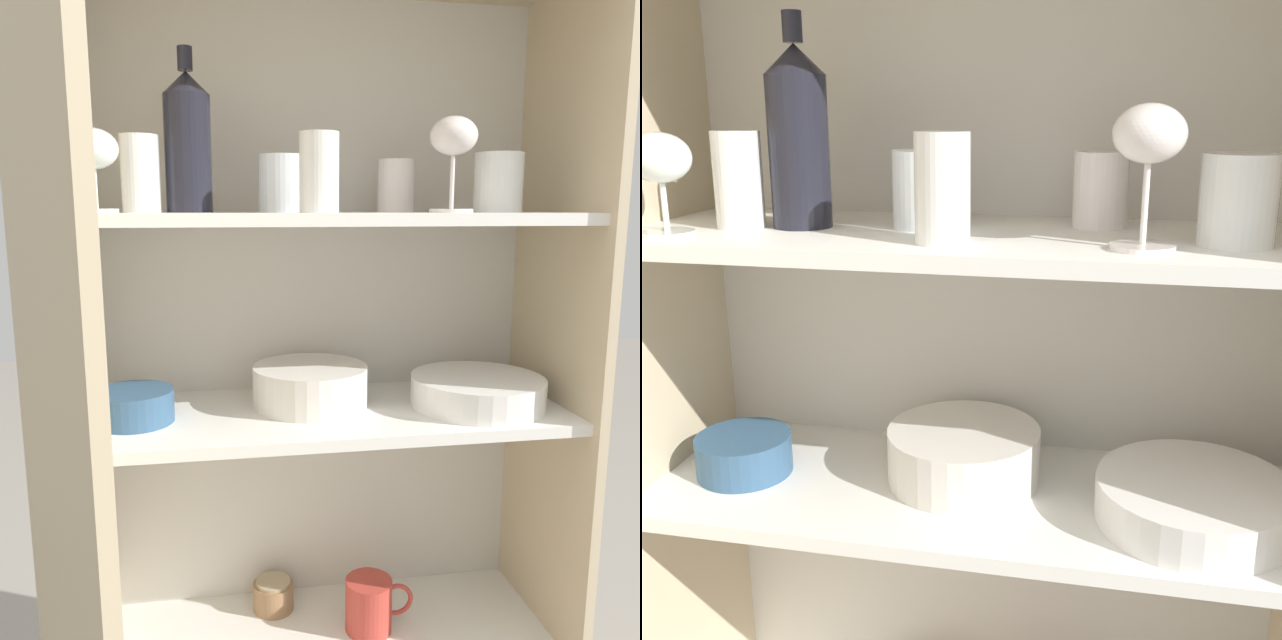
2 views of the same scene
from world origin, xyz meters
TOP-DOWN VIEW (x-y plane):
  - cupboard_back_panel at (0.00, 0.32)m, footprint 0.89×0.02m
  - cupboard_side_left at (-0.44, 0.16)m, footprint 0.02×0.35m
  - shelf_board_middle at (0.00, 0.16)m, footprint 0.86×0.31m
  - shelf_board_upper at (0.00, 0.16)m, footprint 0.86×0.31m
  - tumbler_glass_0 at (0.29, 0.12)m, footprint 0.08×0.08m
  - tumbler_glass_1 at (0.15, 0.22)m, footprint 0.07×0.07m
  - tumbler_glass_2 at (-0.02, 0.07)m, footprint 0.06×0.06m
  - tumbler_glass_3 at (-0.07, 0.18)m, footprint 0.08×0.08m
  - tumbler_glass_4 at (-0.30, 0.13)m, footprint 0.06×0.06m
  - wine_glass_0 at (0.20, 0.08)m, footprint 0.08×0.08m
  - wine_glass_1 at (-0.35, 0.06)m, footprint 0.07×0.07m
  - wine_bottle at (-0.22, 0.15)m, footprint 0.07×0.07m
  - plate_stack_white at (0.28, 0.13)m, footprint 0.24×0.24m
  - mixing_bowl_large at (-0.02, 0.18)m, footprint 0.21×0.21m
  - serving_bowl_small at (-0.33, 0.14)m, footprint 0.13×0.13m

SIDE VIEW (x-z plane):
  - cupboard_back_panel at x=0.00m, z-range 0.00..1.52m
  - cupboard_side_left at x=-0.44m, z-range 0.00..1.52m
  - shelf_board_middle at x=0.00m, z-range 0.76..0.78m
  - plate_stack_white at x=0.28m, z-range 0.78..0.83m
  - serving_bowl_small at x=-0.33m, z-range 0.78..0.83m
  - mixing_bowl_large at x=-0.02m, z-range 0.78..0.85m
  - shelf_board_upper at x=0.00m, z-range 1.10..1.12m
  - tumbler_glass_1 at x=0.15m, z-range 1.12..1.22m
  - tumbler_glass_3 at x=-0.07m, z-range 1.12..1.22m
  - tumbler_glass_0 at x=0.29m, z-range 1.12..1.22m
  - tumbler_glass_4 at x=-0.30m, z-range 1.12..1.24m
  - tumbler_glass_2 at x=-0.02m, z-range 1.12..1.25m
  - wine_glass_1 at x=-0.35m, z-range 1.15..1.27m
  - wine_glass_0 at x=0.20m, z-range 1.16..1.31m
  - wine_bottle at x=-0.22m, z-range 1.11..1.37m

